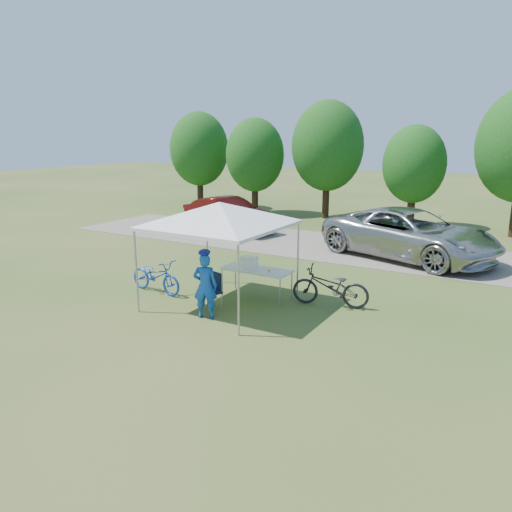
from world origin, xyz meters
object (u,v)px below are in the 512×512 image
Objects in this scene: cooler at (249,262)px; minivan at (410,234)px; folding_chair at (212,287)px; cyclist at (205,286)px; sedan at (229,214)px; bike_blue at (156,276)px; bike_dark at (330,287)px; folding_table at (256,271)px.

minivan is (2.78, 6.54, -0.05)m from cooler.
folding_chair is 8.49m from minivan.
cyclist is at bearing -179.74° from minivan.
bike_blue is at bearing -147.87° from sedan.
bike_dark is (2.57, 1.66, -0.03)m from folding_chair.
bike_blue is (-2.40, 0.92, -0.32)m from cyclist.
minivan is (3.07, 7.91, 0.34)m from folding_chair.
cyclist is 3.28m from bike_dark.
folding_chair is at bearing -102.13° from cooler.
cyclist reaches higher than bike_dark.
sedan is (-5.36, 8.93, 0.23)m from folding_chair.
cyclist is 0.80× the size of bike_dark.
folding_table is 7.02m from minivan.
bike_dark is 10.76m from sedan.
sedan is at bearing 126.76° from cooler.
bike_blue is at bearing -45.08° from cyclist.
cyclist is 9.01m from minivan.
bike_dark is (2.05, 0.30, -0.22)m from folding_table.
folding_table is 2.04m from cyclist.
folding_table is 1.05× the size of bike_blue.
folding_chair is 0.47× the size of bike_dark.
minivan is (5.21, 7.64, 0.42)m from bike_blue.
cyclist is at bearing -56.18° from bike_dark.
folding_chair is 10.42m from sedan.
folding_table is 2.04× the size of folding_chair.
sedan is (-3.22, 8.66, 0.30)m from bike_blue.
cooler reaches higher than folding_table.
folding_table is 1.20× the size of cyclist.
sedan is at bearing 135.90° from folding_chair.
bike_dark is 6.28m from minivan.
cooler is 2.34m from bike_dark.
sedan reaches higher than folding_table.
sedan is at bearing 25.98° from bike_blue.
cooler is 2.71m from bike_blue.
folding_chair is 0.15× the size of minivan.
bike_dark is 0.32× the size of minivan.
cooler is at bearing -60.17° from bike_blue.
sedan is (-5.62, 9.59, -0.02)m from cyclist.
minivan reaches higher than cooler.
folding_table is 0.30× the size of minivan.
folding_chair is at bearing -91.61° from bike_blue.
sedan is (-8.43, 1.03, -0.12)m from minivan.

